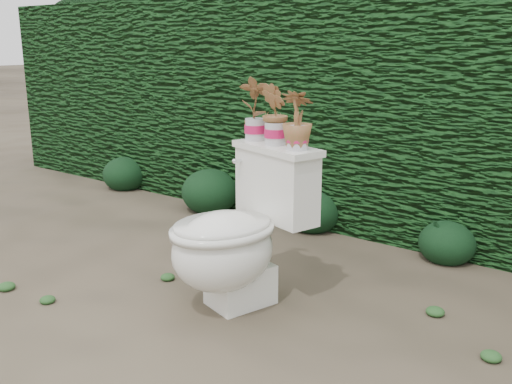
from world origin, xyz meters
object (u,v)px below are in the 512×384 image
Objects in this scene: potted_plant_left at (255,110)px; potted_plant_right at (297,122)px; potted_plant_center at (276,116)px; toilet at (237,237)px.

potted_plant_right is at bearing 147.92° from potted_plant_left.
potted_plant_left is at bearing -153.25° from potted_plant_center.
potted_plant_center is (0.16, -0.05, -0.01)m from potted_plant_left.
potted_plant_left is 0.33m from potted_plant_right.
potted_plant_center is 1.09× the size of potted_plant_right.
toilet is 2.73× the size of potted_plant_center.
potted_plant_left is at bearing -31.15° from potted_plant_right.
potted_plant_center is at bearing -31.15° from potted_plant_right.
toilet is 0.62m from potted_plant_right.
potted_plant_left is 0.17m from potted_plant_center.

